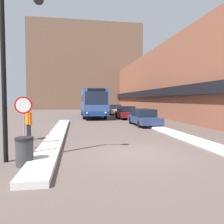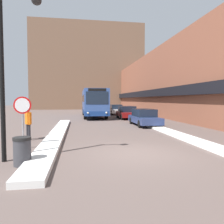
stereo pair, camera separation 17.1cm
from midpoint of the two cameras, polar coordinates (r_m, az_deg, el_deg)
ground_plane at (r=9.09m, az=6.26°, el=-10.70°), size 160.00×160.00×0.00m
building_row_right at (r=34.83m, az=11.49°, el=6.78°), size 5.50×60.00×8.79m
building_backdrop_far at (r=54.13m, az=-6.91°, el=11.44°), size 26.00×8.00×19.88m
snow_bank_left at (r=13.75m, az=-14.40°, el=-5.60°), size 0.90×16.17×0.20m
snow_bank_right at (r=13.47m, az=17.24°, el=-5.92°), size 0.90×14.72×0.15m
city_bus at (r=27.95m, az=-5.33°, el=2.52°), size 2.66×11.35×3.38m
parked_car_front at (r=18.71m, az=8.02°, el=-1.36°), size 1.80×4.51×1.39m
parked_car_middle at (r=25.11m, az=3.48°, el=-0.09°), size 1.92×4.29×1.45m
parked_car_back at (r=32.58m, az=0.49°, el=0.69°), size 1.80×4.86×1.47m
stop_sign at (r=10.36m, az=-22.54°, el=0.23°), size 0.76×0.08×2.33m
street_lamp at (r=8.52m, az=-25.12°, el=13.30°), size 1.46×0.36×5.95m
pedestrian at (r=12.62m, az=-21.32°, el=-2.14°), size 0.42×0.51×1.75m
trash_bin at (r=7.90m, az=-22.47°, el=-9.48°), size 0.59×0.59×0.95m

